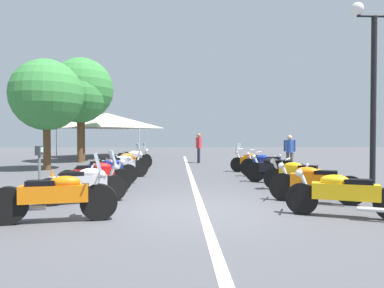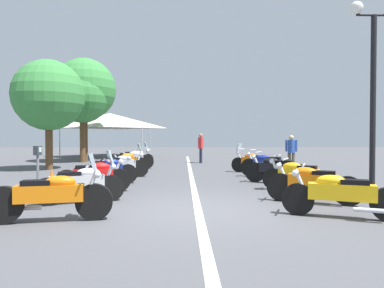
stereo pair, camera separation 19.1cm
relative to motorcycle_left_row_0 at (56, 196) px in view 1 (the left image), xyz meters
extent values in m
plane|color=#4C4C51|center=(0.94, -2.63, -0.47)|extent=(80.00, 80.00, 0.00)
cube|color=beige|center=(6.55, -2.63, -0.47)|extent=(25.89, 0.16, 0.01)
cylinder|color=black|center=(0.13, -0.71, -0.14)|extent=(0.26, 0.67, 0.66)
cylinder|color=black|center=(-0.14, 0.78, -0.14)|extent=(0.26, 0.67, 0.66)
cube|color=orange|center=(-0.01, 0.03, 0.04)|extent=(0.48, 1.18, 0.30)
ellipsoid|color=orange|center=(0.02, -0.15, 0.24)|extent=(0.35, 0.56, 0.22)
cube|color=black|center=(-0.05, 0.25, 0.22)|extent=(0.34, 0.52, 0.12)
cylinder|color=silver|center=(0.12, -0.66, 0.16)|extent=(0.12, 0.30, 0.58)
cylinder|color=silver|center=(0.11, -0.62, 0.52)|extent=(0.62, 0.15, 0.04)
sphere|color=silver|center=(0.14, -0.76, 0.36)|extent=(0.14, 0.14, 0.14)
cylinder|color=silver|center=(0.09, 0.51, -0.24)|extent=(0.18, 0.56, 0.08)
cube|color=silver|center=(0.12, -0.69, 0.59)|extent=(0.38, 0.18, 0.32)
cylinder|color=black|center=(1.99, -0.63, -0.17)|extent=(0.36, 0.62, 0.61)
cylinder|color=black|center=(1.46, 0.66, -0.17)|extent=(0.36, 0.62, 0.61)
cube|color=silver|center=(1.73, 0.01, 0.01)|extent=(0.67, 1.08, 0.30)
ellipsoid|color=silver|center=(1.79, -0.15, 0.21)|extent=(0.44, 0.58, 0.22)
cube|color=black|center=(1.64, 0.22, 0.19)|extent=(0.42, 0.54, 0.12)
cylinder|color=silver|center=(1.97, -0.57, 0.13)|extent=(0.18, 0.29, 0.58)
cylinder|color=silver|center=(1.95, -0.54, 0.49)|extent=(0.59, 0.28, 0.04)
sphere|color=silver|center=(2.01, -0.67, 0.33)|extent=(0.14, 0.14, 0.14)
cylinder|color=silver|center=(1.73, 0.47, -0.26)|extent=(0.29, 0.54, 0.08)
cube|color=silver|center=(1.99, -0.61, 0.56)|extent=(0.38, 0.25, 0.32)
cylinder|color=black|center=(3.40, -0.56, -0.16)|extent=(0.29, 0.64, 0.63)
cylinder|color=black|center=(3.06, 0.76, -0.16)|extent=(0.29, 0.64, 0.63)
cube|color=red|center=(3.23, 0.10, 0.02)|extent=(0.53, 1.07, 0.30)
ellipsoid|color=red|center=(3.27, -0.08, 0.22)|extent=(0.38, 0.57, 0.22)
cube|color=black|center=(3.17, 0.31, 0.20)|extent=(0.37, 0.53, 0.12)
cylinder|color=silver|center=(3.38, -0.51, 0.14)|extent=(0.14, 0.30, 0.58)
cylinder|color=silver|center=(3.37, -0.47, 0.50)|extent=(0.61, 0.19, 0.04)
sphere|color=silver|center=(3.41, -0.61, 0.34)|extent=(0.14, 0.14, 0.14)
cylinder|color=silver|center=(3.30, 0.54, -0.25)|extent=(0.21, 0.55, 0.08)
cylinder|color=black|center=(5.01, -0.54, -0.16)|extent=(0.30, 0.63, 0.62)
cylinder|color=black|center=(4.63, 0.82, -0.16)|extent=(0.30, 0.63, 0.62)
cube|color=navy|center=(4.82, 0.14, 0.02)|extent=(0.56, 1.11, 0.30)
ellipsoid|color=navy|center=(4.87, -0.03, 0.22)|extent=(0.39, 0.57, 0.22)
cube|color=black|center=(4.76, 0.35, 0.20)|extent=(0.38, 0.53, 0.12)
cylinder|color=silver|center=(4.99, -0.48, 0.14)|extent=(0.15, 0.30, 0.58)
cylinder|color=silver|center=(4.98, -0.44, 0.50)|extent=(0.61, 0.21, 0.04)
sphere|color=silver|center=(5.02, -0.59, 0.34)|extent=(0.14, 0.14, 0.14)
cylinder|color=silver|center=(4.88, 0.59, -0.26)|extent=(0.22, 0.55, 0.08)
cylinder|color=black|center=(6.80, -0.70, -0.15)|extent=(0.37, 0.65, 0.64)
cylinder|color=black|center=(6.23, 0.73, -0.15)|extent=(0.37, 0.65, 0.64)
cube|color=silver|center=(6.51, 0.01, 0.03)|extent=(0.69, 1.19, 0.30)
ellipsoid|color=silver|center=(6.58, -0.15, 0.23)|extent=(0.43, 0.58, 0.22)
cube|color=black|center=(6.43, 0.22, 0.21)|extent=(0.42, 0.54, 0.12)
cylinder|color=silver|center=(6.77, -0.65, 0.15)|extent=(0.17, 0.30, 0.58)
cylinder|color=silver|center=(6.76, -0.61, 0.51)|extent=(0.59, 0.26, 0.04)
sphere|color=silver|center=(6.82, -0.75, 0.35)|extent=(0.14, 0.14, 0.14)
cylinder|color=silver|center=(6.51, 0.51, -0.25)|extent=(0.28, 0.54, 0.08)
cylinder|color=black|center=(8.51, -0.51, -0.16)|extent=(0.33, 0.64, 0.63)
cylinder|color=black|center=(8.06, 0.82, -0.16)|extent=(0.33, 0.64, 0.63)
cube|color=orange|center=(8.28, 0.15, 0.02)|extent=(0.60, 1.09, 0.30)
ellipsoid|color=orange|center=(8.34, -0.02, 0.22)|extent=(0.41, 0.58, 0.22)
cube|color=black|center=(8.22, 0.36, 0.20)|extent=(0.40, 0.54, 0.12)
cylinder|color=silver|center=(8.49, -0.45, 0.14)|extent=(0.16, 0.30, 0.58)
cylinder|color=silver|center=(8.47, -0.41, 0.50)|extent=(0.60, 0.23, 0.04)
sphere|color=silver|center=(8.52, -0.55, 0.34)|extent=(0.14, 0.14, 0.14)
cylinder|color=silver|center=(8.32, 0.61, -0.25)|extent=(0.25, 0.55, 0.08)
cube|color=silver|center=(8.50, -0.49, 0.57)|extent=(0.38, 0.23, 0.32)
cylinder|color=black|center=(10.04, -0.62, -0.14)|extent=(0.32, 0.67, 0.66)
cylinder|color=black|center=(9.61, 0.80, -0.14)|extent=(0.32, 0.67, 0.66)
cube|color=silver|center=(9.83, 0.09, 0.04)|extent=(0.59, 1.16, 0.30)
ellipsoid|color=silver|center=(9.88, -0.08, 0.24)|extent=(0.40, 0.57, 0.22)
cube|color=black|center=(9.76, 0.30, 0.22)|extent=(0.39, 0.53, 0.12)
cylinder|color=silver|center=(10.02, -0.56, 0.16)|extent=(0.15, 0.30, 0.58)
cylinder|color=silver|center=(10.01, -0.52, 0.52)|extent=(0.60, 0.22, 0.04)
sphere|color=silver|center=(10.06, -0.66, 0.36)|extent=(0.14, 0.14, 0.14)
cylinder|color=silver|center=(9.87, 0.57, -0.24)|extent=(0.24, 0.55, 0.08)
cube|color=silver|center=(10.04, -0.60, 0.59)|extent=(0.38, 0.22, 0.32)
cylinder|color=black|center=(11.76, -0.48, -0.17)|extent=(0.37, 0.62, 0.61)
cylinder|color=black|center=(11.23, 0.78, -0.17)|extent=(0.37, 0.62, 0.61)
cube|color=white|center=(11.49, 0.15, 0.01)|extent=(0.66, 1.06, 0.30)
ellipsoid|color=white|center=(11.56, -0.01, 0.21)|extent=(0.44, 0.58, 0.22)
cube|color=black|center=(11.41, 0.35, 0.19)|extent=(0.43, 0.54, 0.12)
cylinder|color=silver|center=(11.73, -0.42, 0.13)|extent=(0.18, 0.29, 0.58)
cylinder|color=silver|center=(11.72, -0.39, 0.49)|extent=(0.59, 0.28, 0.04)
sphere|color=silver|center=(11.78, -0.52, 0.33)|extent=(0.14, 0.14, 0.14)
cylinder|color=silver|center=(11.50, 0.60, -0.26)|extent=(0.29, 0.54, 0.08)
cylinder|color=black|center=(0.45, -4.55, -0.17)|extent=(0.36, 0.62, 0.61)
cube|color=#EAB214|center=(0.17, -5.26, 0.01)|extent=(0.70, 1.19, 0.30)
ellipsoid|color=#EAB214|center=(0.23, -5.09, 0.21)|extent=(0.44, 0.58, 0.22)
cube|color=black|center=(0.08, -5.47, 0.19)|extent=(0.42, 0.54, 0.12)
cylinder|color=silver|center=(0.43, -4.60, 0.13)|extent=(0.17, 0.29, 0.58)
cylinder|color=silver|center=(0.42, -4.64, 0.49)|extent=(0.59, 0.27, 0.04)
sphere|color=silver|center=(0.47, -4.50, 0.33)|extent=(0.14, 0.14, 0.14)
cylinder|color=silver|center=(-0.17, -5.62, -0.26)|extent=(0.28, 0.54, 0.08)
cylinder|color=black|center=(1.89, -4.62, -0.15)|extent=(0.41, 0.64, 0.65)
cylinder|color=black|center=(1.26, -5.92, -0.15)|extent=(0.41, 0.64, 0.65)
cube|color=orange|center=(1.58, -5.27, 0.03)|extent=(0.73, 1.10, 0.30)
ellipsoid|color=orange|center=(1.66, -5.11, 0.23)|extent=(0.46, 0.58, 0.22)
cube|color=black|center=(1.48, -5.47, 0.21)|extent=(0.44, 0.55, 0.12)
cylinder|color=silver|center=(1.87, -4.68, 0.15)|extent=(0.19, 0.29, 0.58)
cylinder|color=silver|center=(1.85, -4.71, 0.51)|extent=(0.57, 0.31, 0.04)
sphere|color=silver|center=(1.92, -4.58, 0.35)|extent=(0.14, 0.14, 0.14)
cylinder|color=silver|center=(1.23, -5.58, -0.25)|extent=(0.31, 0.53, 0.08)
cylinder|color=black|center=(3.61, -4.89, -0.17)|extent=(0.45, 0.59, 0.61)
cylinder|color=black|center=(2.85, -6.09, -0.17)|extent=(0.45, 0.59, 0.61)
cube|color=#EAB214|center=(3.23, -5.49, 0.01)|extent=(0.82, 1.06, 0.30)
ellipsoid|color=#EAB214|center=(3.33, -5.34, 0.21)|extent=(0.50, 0.58, 0.22)
cube|color=black|center=(3.11, -5.68, 0.19)|extent=(0.48, 0.54, 0.12)
cylinder|color=silver|center=(3.58, -4.94, 0.13)|extent=(0.22, 0.28, 0.58)
cylinder|color=silver|center=(3.56, -4.98, 0.49)|extent=(0.54, 0.37, 0.04)
sphere|color=silver|center=(3.64, -4.85, 0.33)|extent=(0.14, 0.14, 0.14)
cylinder|color=silver|center=(2.85, -5.75, -0.26)|extent=(0.36, 0.51, 0.08)
cylinder|color=black|center=(5.22, -4.70, -0.14)|extent=(0.46, 0.64, 0.66)
cylinder|color=black|center=(4.49, -5.92, -0.14)|extent=(0.46, 0.64, 0.66)
cube|color=black|center=(4.85, -5.31, 0.04)|extent=(0.80, 1.07, 0.30)
ellipsoid|color=black|center=(4.94, -5.16, 0.24)|extent=(0.49, 0.58, 0.22)
cube|color=black|center=(4.74, -5.50, 0.22)|extent=(0.47, 0.55, 0.12)
cylinder|color=silver|center=(5.19, -4.75, 0.16)|extent=(0.21, 0.28, 0.58)
cylinder|color=silver|center=(5.17, -4.79, 0.52)|extent=(0.55, 0.35, 0.04)
sphere|color=silver|center=(5.24, -4.66, 0.36)|extent=(0.14, 0.14, 0.14)
cylinder|color=silver|center=(4.48, -5.58, -0.24)|extent=(0.35, 0.51, 0.08)
cylinder|color=black|center=(6.80, -4.83, -0.13)|extent=(0.47, 0.66, 0.68)
cylinder|color=black|center=(6.10, -6.02, -0.13)|extent=(0.47, 0.66, 0.68)
cube|color=navy|center=(6.45, -5.42, 0.05)|extent=(0.77, 1.05, 0.30)
ellipsoid|color=navy|center=(6.54, -5.27, 0.25)|extent=(0.49, 0.58, 0.22)
cube|color=black|center=(6.34, -5.61, 0.23)|extent=(0.47, 0.55, 0.12)
cylinder|color=silver|center=(6.77, -4.88, 0.17)|extent=(0.21, 0.29, 0.58)
cylinder|color=silver|center=(6.75, -4.92, 0.53)|extent=(0.55, 0.35, 0.04)
sphere|color=silver|center=(6.83, -4.79, 0.37)|extent=(0.14, 0.14, 0.14)
cylinder|color=silver|center=(6.09, -5.69, -0.24)|extent=(0.35, 0.51, 0.08)
cylinder|color=black|center=(8.47, -4.68, -0.16)|extent=(0.47, 0.59, 0.62)
cylinder|color=black|center=(7.66, -5.86, -0.16)|extent=(0.47, 0.59, 0.62)
cube|color=orange|center=(8.07, -5.27, 0.02)|extent=(0.84, 1.06, 0.30)
ellipsoid|color=orange|center=(8.17, -5.12, 0.22)|extent=(0.51, 0.58, 0.22)
cube|color=black|center=(7.94, -5.45, 0.20)|extent=(0.48, 0.54, 0.12)
cylinder|color=silver|center=(8.43, -4.73, 0.14)|extent=(0.22, 0.28, 0.58)
cylinder|color=silver|center=(8.41, -4.76, 0.50)|extent=(0.54, 0.38, 0.04)
sphere|color=silver|center=(8.50, -4.64, 0.34)|extent=(0.14, 0.14, 0.14)
cylinder|color=silver|center=(7.68, -5.52, -0.26)|extent=(0.38, 0.50, 0.08)
cube|color=silver|center=(8.46, -4.69, 0.57)|extent=(0.37, 0.30, 0.32)
cylinder|color=black|center=(2.53, -7.14, 1.81)|extent=(0.14, 0.14, 4.57)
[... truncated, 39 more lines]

